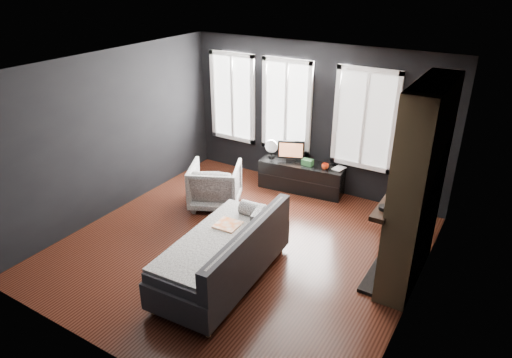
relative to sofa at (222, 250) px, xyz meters
The scene contains 18 objects.
floor 0.92m from the sofa, 106.34° to the left, with size 5.00×5.00×0.00m, color black.
ceiling 2.37m from the sofa, 106.34° to the left, with size 5.00×5.00×0.00m, color white.
wall_back 3.39m from the sofa, 93.93° to the left, with size 5.00×0.02×2.70m, color black.
wall_left 2.96m from the sofa, 164.33° to the left, with size 0.02×5.00×2.70m, color black.
wall_right 2.56m from the sofa, 18.56° to the left, with size 0.02×5.00×2.70m, color black.
windows 3.81m from the sofa, 101.81° to the left, with size 4.00×0.16×1.76m, color white, non-canonical shape.
fireplace 2.64m from the sofa, 33.31° to the left, with size 0.70×1.62×2.70m, color #93724C, non-canonical shape.
sofa is the anchor object (origin of this frame).
stripe_pillow 0.64m from the sofa, 70.11° to the left, with size 0.09×0.38×0.38m, color gray.
armchair 2.13m from the sofa, 128.50° to the left, with size 0.84×0.78×0.86m, color silver.
media_console 3.02m from the sofa, 95.61° to the left, with size 1.58×0.49×0.54m, color black, non-canonical shape.
monitor 3.05m from the sofa, 100.08° to the left, with size 0.51×0.11×0.45m, color black, non-canonical shape.
desk_fan 3.12m from the sofa, 107.48° to the left, with size 0.25×0.25×0.36m, color #9F9F9F, non-canonical shape.
mug 2.98m from the sofa, 86.70° to the left, with size 0.13×0.10×0.13m, color #F04219.
book 3.15m from the sofa, 84.60° to the left, with size 0.18×0.02×0.24m, color tan.
storage_box 2.98m from the sofa, 93.46° to the left, with size 0.20×0.13×0.11m, color #316F39.
mantel_vase 2.72m from the sofa, 44.82° to the left, with size 0.21×0.21×0.21m, color yellow.
mantel_clock 2.15m from the sofa, 24.03° to the left, with size 0.13×0.13×0.04m, color black.
Camera 1 is at (3.22, -4.84, 3.91)m, focal length 32.00 mm.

